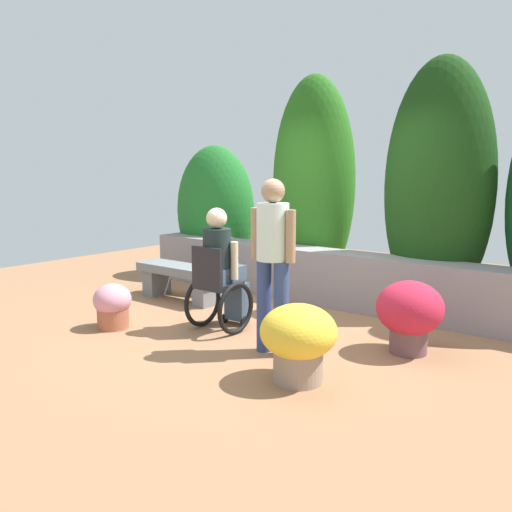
{
  "coord_description": "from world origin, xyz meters",
  "views": [
    {
      "loc": [
        3.36,
        -4.42,
        1.74
      ],
      "look_at": [
        0.03,
        -0.17,
        0.85
      ],
      "focal_mm": 37.52,
      "sensor_mm": 36.0,
      "label": 1
    }
  ],
  "objects": [
    {
      "name": "ground_plane",
      "position": [
        0.0,
        0.0,
        0.0
      ],
      "size": [
        11.76,
        11.76,
        0.0
      ],
      "primitive_type": "plane",
      "color": "#966948"
    },
    {
      "name": "stone_retaining_wall",
      "position": [
        0.0,
        1.48,
        0.35
      ],
      "size": [
        6.05,
        0.46,
        0.7
      ],
      "primitive_type": "cube",
      "color": "gray",
      "rests_on": "ground"
    },
    {
      "name": "hedge_backdrop",
      "position": [
        0.17,
        2.02,
        1.38
      ],
      "size": [
        6.35,
        1.05,
        3.03
      ],
      "color": "#1F6B27",
      "rests_on": "ground"
    },
    {
      "name": "stone_bench",
      "position": [
        -1.72,
        0.44,
        0.31
      ],
      "size": [
        1.32,
        0.41,
        0.47
      ],
      "rotation": [
        0.0,
        0.0,
        -0.05
      ],
      "color": "slate",
      "rests_on": "ground"
    },
    {
      "name": "person_in_wheelchair",
      "position": [
        -0.41,
        -0.22,
        0.62
      ],
      "size": [
        0.53,
        0.66,
        1.33
      ],
      "rotation": [
        0.0,
        0.0,
        0.1
      ],
      "color": "black",
      "rests_on": "ground"
    },
    {
      "name": "person_standing_companion",
      "position": [
        0.47,
        -0.49,
        0.95
      ],
      "size": [
        0.49,
        0.3,
        1.65
      ],
      "rotation": [
        0.0,
        0.0,
        0.25
      ],
      "color": "navy",
      "rests_on": "ground"
    },
    {
      "name": "flower_pot_purple_near",
      "position": [
        1.05,
        -0.91,
        0.37
      ],
      "size": [
        0.63,
        0.63,
        0.65
      ],
      "color": "gray",
      "rests_on": "ground"
    },
    {
      "name": "flower_pot_terracotta_by_wall",
      "position": [
        1.49,
        0.32,
        0.39
      ],
      "size": [
        0.63,
        0.63,
        0.7
      ],
      "color": "brown",
      "rests_on": "ground"
    },
    {
      "name": "flower_pot_red_accent",
      "position": [
        -1.38,
        -0.92,
        0.26
      ],
      "size": [
        0.41,
        0.41,
        0.5
      ],
      "color": "#A85940",
      "rests_on": "ground"
    }
  ]
}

